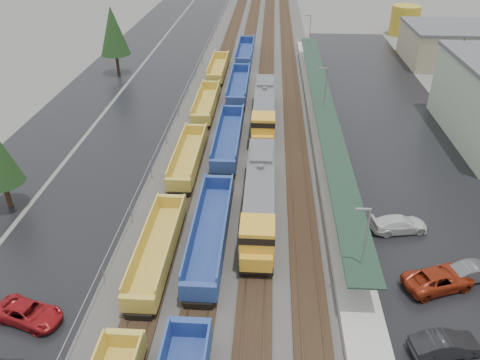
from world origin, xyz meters
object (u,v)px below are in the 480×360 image
object	(u,v)px
locomotive_lead	(259,198)
parked_car_east_a	(445,345)
well_string_yellow	(176,196)
parked_car_east_c	(399,224)
storage_tank	(405,20)
parked_car_east_b	(439,279)
parked_car_east_e	(476,271)
well_string_blue	(221,178)
parked_car_west_c	(28,313)
locomotive_trail	(264,109)

from	to	relation	value
locomotive_lead	parked_car_east_a	size ratio (longest dim) A/B	3.99
well_string_yellow	parked_car_east_c	xyz separation A→B (m)	(20.48, -2.57, -0.42)
well_string_yellow	storage_tank	xyz separation A→B (m)	(37.28, 69.15, 1.88)
parked_car_east_b	parked_car_east_e	size ratio (longest dim) A/B	1.29
well_string_yellow	parked_car_east_e	distance (m)	26.43
parked_car_east_c	parked_car_east_e	xyz separation A→B (m)	(4.58, -5.83, -0.01)
well_string_blue	parked_car_east_e	size ratio (longest dim) A/B	24.64
storage_tank	parked_car_west_c	bearing A→B (deg)	-118.19
storage_tank	well_string_yellow	bearing A→B (deg)	-118.33
storage_tank	well_string_blue	bearing A→B (deg)	-116.91
parked_car_west_c	parked_car_east_c	size ratio (longest dim) A/B	0.98
locomotive_lead	parked_car_east_b	bearing A→B (deg)	-30.27
storage_tank	parked_car_east_c	bearing A→B (deg)	-103.18
parked_car_east_c	parked_car_east_e	bearing A→B (deg)	-151.99
well_string_yellow	parked_car_east_b	distance (m)	23.85
parked_car_east_b	parked_car_east_c	xyz separation A→B (m)	(-1.38, 6.96, -0.05)
parked_car_east_a	parked_car_east_e	distance (m)	8.63
parked_car_east_c	storage_tank	bearing A→B (deg)	-23.31
locomotive_trail	parked_car_east_b	xyz separation A→B (m)	(13.86, -29.09, -1.45)
parked_car_west_c	parked_car_east_e	distance (m)	33.37
storage_tank	locomotive_lead	bearing A→B (deg)	-112.53
locomotive_lead	parked_car_east_e	size ratio (longest dim) A/B	4.21
parked_car_east_c	parked_car_east_e	world-z (taller)	parked_car_east_c
parked_car_west_c	locomotive_trail	bearing A→B (deg)	-8.55
well_string_yellow	parked_car_west_c	bearing A→B (deg)	-117.57
locomotive_lead	locomotive_trail	size ratio (longest dim) A/B	1.00
locomotive_lead	parked_car_east_e	bearing A→B (deg)	-22.20
well_string_yellow	storage_tank	bearing A→B (deg)	61.67
well_string_yellow	parked_car_west_c	world-z (taller)	well_string_yellow
well_string_yellow	parked_car_west_c	distance (m)	16.65
parked_car_west_c	well_string_yellow	bearing A→B (deg)	-11.53
locomotive_lead	parked_car_west_c	size ratio (longest dim) A/B	3.71
parked_car_east_b	well_string_yellow	bearing A→B (deg)	45.93
locomotive_trail	parked_car_east_e	distance (m)	32.79
parked_car_east_c	parked_car_east_b	bearing A→B (deg)	-178.89
well_string_yellow	parked_car_east_e	world-z (taller)	well_string_yellow
well_string_yellow	parked_car_east_b	xyz separation A→B (m)	(21.86, -9.53, -0.37)
parked_car_east_b	parked_car_east_a	bearing A→B (deg)	146.60
well_string_blue	parked_car_east_b	bearing A→B (deg)	-36.32
well_string_yellow	parked_car_west_c	xyz separation A→B (m)	(-7.70, -14.75, -0.46)
well_string_yellow	parked_car_east_b	world-z (taller)	well_string_yellow
well_string_blue	parked_car_east_a	bearing A→B (deg)	-49.56
locomotive_lead	parked_car_east_a	world-z (taller)	locomotive_lead
storage_tank	parked_car_east_c	xyz separation A→B (m)	(-16.80, -71.72, -2.30)
parked_car_west_c	parked_car_east_e	xyz separation A→B (m)	(32.76, 6.35, 0.03)
locomotive_lead	parked_car_east_c	world-z (taller)	locomotive_lead
well_string_yellow	parked_car_east_e	size ratio (longest dim) A/B	21.32
well_string_blue	parked_car_east_e	bearing A→B (deg)	-29.68
well_string_blue	parked_car_west_c	bearing A→B (deg)	-122.52
well_string_yellow	parked_car_east_a	world-z (taller)	well_string_yellow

